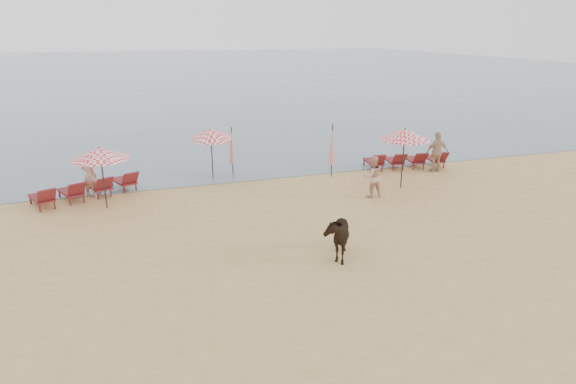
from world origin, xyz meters
name	(u,v)px	position (x,y,z in m)	size (l,w,h in m)	color
ground	(350,295)	(0.00, 0.00, 0.00)	(120.00, 120.00, 0.00)	tan
sea	(156,67)	(0.00, 80.00, 0.00)	(160.00, 140.00, 0.06)	#51606B
lounger_cluster_left	(86,188)	(-6.70, 9.75, 0.42)	(4.11, 3.00, 0.60)	maroon
lounger_cluster_right	(406,160)	(7.42, 9.77, 0.41)	(3.87, 2.09, 0.58)	maroon
umbrella_open_left_a	(100,153)	(-5.95, 8.39, 2.09)	(2.04, 2.04, 2.32)	black
umbrella_open_left_b	(211,134)	(-1.57, 11.02, 1.99)	(1.80, 1.84, 2.30)	black
umbrella_open_right	(405,134)	(5.68, 7.22, 2.26)	(2.06, 2.06, 2.51)	black
umbrella_closed_left	(232,146)	(-0.62, 11.23, 1.35)	(0.27, 0.27, 2.19)	black
umbrella_closed_right	(332,145)	(3.51, 9.55, 1.47)	(0.29, 0.29, 2.38)	black
cow	(336,235)	(0.52, 2.11, 0.69)	(0.74, 1.63, 1.37)	black
beachgoer_left	(89,175)	(-6.55, 9.96, 0.88)	(0.64, 0.42, 1.76)	tan
beachgoer_right_a	(372,177)	(3.96, 6.55, 0.82)	(0.80, 0.62, 1.65)	tan
beachgoer_right_b	(437,152)	(8.42, 8.80, 0.93)	(1.10, 0.46, 1.87)	tan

